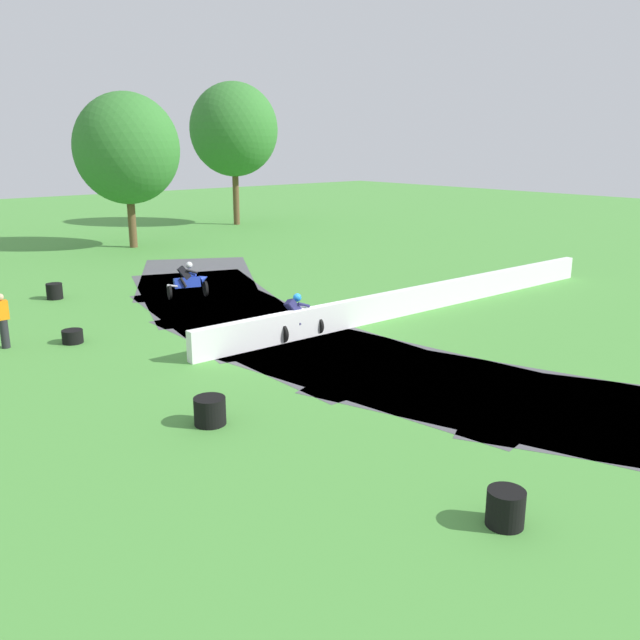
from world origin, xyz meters
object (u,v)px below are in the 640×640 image
tire_stack_mid_b (210,411)px  tire_stack_far (506,508)px  motorcycle_chase_white (299,317)px  tire_stack_near (54,291)px  track_marshal (3,321)px  motorcycle_lead_blue (189,281)px  tire_stack_mid_a (73,336)px

tire_stack_mid_b → tire_stack_far: same height
motorcycle_chase_white → tire_stack_near: size_ratio=2.78×
tire_stack_far → track_marshal: bearing=101.8°
tire_stack_mid_b → track_marshal: track_marshal is taller
tire_stack_near → tire_stack_mid_b: bearing=-96.8°
tire_stack_near → tire_stack_mid_b: same height
motorcycle_lead_blue → tire_stack_far: size_ratio=2.82×
tire_stack_mid_a → tire_stack_near: bearing=75.0°
motorcycle_lead_blue → tire_stack_far: 17.92m
motorcycle_lead_blue → track_marshal: size_ratio=1.05×
tire_stack_mid_b → track_marshal: 8.82m
motorcycle_lead_blue → tire_stack_mid_b: (-5.76, -10.99, -0.36)m
tire_stack_mid_a → tire_stack_far: bearing=-84.1°
motorcycle_lead_blue → track_marshal: (-7.44, -2.35, 0.16)m
motorcycle_chase_white → tire_stack_near: bearing=111.1°
tire_stack_near → track_marshal: 6.43m
motorcycle_lead_blue → motorcycle_chase_white: 7.04m
tire_stack_mid_a → tire_stack_mid_b: 7.86m
motorcycle_chase_white → tire_stack_mid_a: 6.84m
tire_stack_near → tire_stack_mid_a: 6.45m
motorcycle_lead_blue → tire_stack_mid_a: 6.56m
tire_stack_near → tire_stack_far: 20.51m
tire_stack_far → tire_stack_near: bearing=89.4°
tire_stack_mid_a → track_marshal: 1.96m
motorcycle_lead_blue → motorcycle_chase_white: bearing=-91.3°
tire_stack_far → motorcycle_lead_blue: bearing=76.2°
motorcycle_chase_white → track_marshal: (-7.28, 4.69, 0.18)m
tire_stack_mid_a → tire_stack_mid_b: (-0.01, -7.86, 0.10)m
motorcycle_lead_blue → tire_stack_mid_b: size_ratio=2.50×
tire_stack_mid_b → tire_stack_far: bearing=-77.0°
tire_stack_far → track_marshal: (-3.16, 15.05, 0.52)m
tire_stack_mid_a → tire_stack_mid_b: tire_stack_mid_b is taller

